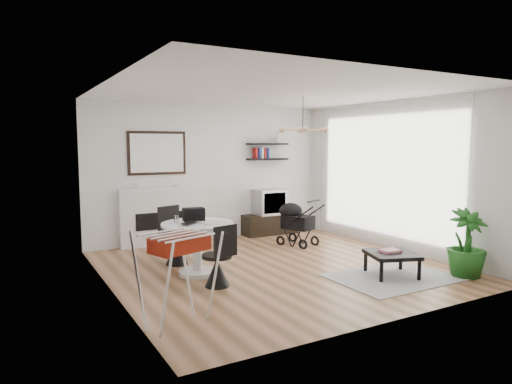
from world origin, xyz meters
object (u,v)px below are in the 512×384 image
coffee_table (392,255)px  potted_plant (466,243)px  tv_console (269,224)px  drying_rack (177,277)px  crt_tv (268,202)px  stroller (296,225)px  fireplace (159,209)px  dining_table (198,240)px

coffee_table → potted_plant: potted_plant is taller
tv_console → drying_rack: 5.07m
crt_tv → drying_rack: 5.04m
tv_console → stroller: size_ratio=1.29×
fireplace → stroller: size_ratio=2.40×
crt_tv → stroller: (-0.06, -1.12, -0.32)m
dining_table → drying_rack: 1.92m
coffee_table → tv_console: bearing=89.2°
fireplace → drying_rack: size_ratio=2.16×
coffee_table → potted_plant: (0.92, -0.54, 0.18)m
fireplace → dining_table: fireplace is taller
dining_table → fireplace: bearing=86.9°
tv_console → crt_tv: size_ratio=1.90×
potted_plant → dining_table: bearing=149.0°
tv_console → coffee_table: 3.54m
drying_rack → stroller: drying_rack is taller
dining_table → tv_console: bearing=39.9°
fireplace → stroller: fireplace is taller
tv_console → potted_plant: 4.18m
fireplace → drying_rack: fireplace is taller
stroller → potted_plant: (0.96, -2.96, 0.11)m
crt_tv → coffee_table: size_ratio=0.72×
tv_console → crt_tv: (-0.03, -0.00, 0.48)m
coffee_table → fireplace: bearing=122.1°
tv_console → potted_plant: bearing=-78.0°
crt_tv → stroller: crt_tv is taller
drying_rack → stroller: bearing=20.9°
tv_console → dining_table: 3.24m
potted_plant → tv_console: bearing=102.0°
dining_table → potted_plant: bearing=-31.0°
tv_console → drying_rack: drying_rack is taller
drying_rack → coffee_table: bearing=-14.0°
coffee_table → drying_rack: bearing=-176.4°
fireplace → stroller: bearing=-29.1°
stroller → tv_console: bearing=64.2°
tv_console → stroller: stroller is taller
dining_table → drying_rack: bearing=-118.5°
fireplace → crt_tv: fireplace is taller
dining_table → stroller: bearing=21.6°
crt_tv → coffee_table: bearing=-90.4°
fireplace → coffee_table: fireplace is taller
dining_table → potted_plant: potted_plant is taller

